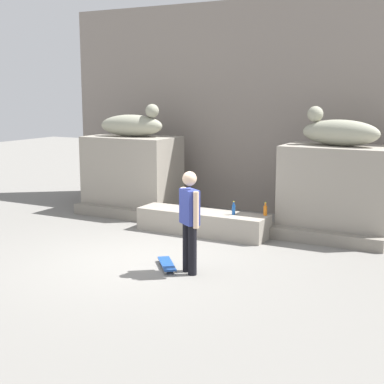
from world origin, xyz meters
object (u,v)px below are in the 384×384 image
object	(u,v)px
statue_reclining_left	(133,125)
bottle_blue	(234,209)
skater	(190,218)
skateboard	(167,264)
statue_reclining_right	(339,132)
bottle_orange	(265,210)

from	to	relation	value
statue_reclining_left	bottle_blue	xyz separation A→B (m)	(3.15, -1.13, -1.54)
skater	skateboard	xyz separation A→B (m)	(-0.47, 0.07, -0.86)
statue_reclining_left	statue_reclining_right	size ratio (longest dim) A/B	0.99
bottle_orange	bottle_blue	world-z (taller)	bottle_blue
bottle_orange	skater	bearing A→B (deg)	-96.19
statue_reclining_right	skateboard	size ratio (longest dim) A/B	2.24
statue_reclining_right	bottle_orange	xyz separation A→B (m)	(-1.17, -0.89, -1.55)
skateboard	bottle_blue	bearing A→B (deg)	-43.84
skateboard	bottle_blue	xyz separation A→B (m)	(0.17, 2.34, 0.52)
skateboard	bottle_orange	xyz separation A→B (m)	(0.76, 2.57, 0.51)
statue_reclining_left	skater	size ratio (longest dim) A/B	0.99
statue_reclining_right	skateboard	world-z (taller)	statue_reclining_right
skateboard	bottle_orange	bearing A→B (deg)	-55.98
skater	skateboard	world-z (taller)	skater
skateboard	skater	bearing A→B (deg)	-137.71
statue_reclining_right	skateboard	distance (m)	4.47
skater	bottle_orange	bearing A→B (deg)	-61.06
statue_reclining_left	statue_reclining_right	world-z (taller)	same
skateboard	bottle_blue	world-z (taller)	bottle_blue
statue_reclining_left	skater	bearing A→B (deg)	-52.86
skater	bottle_blue	distance (m)	2.45
statue_reclining_right	statue_reclining_left	bearing A→B (deg)	8.82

